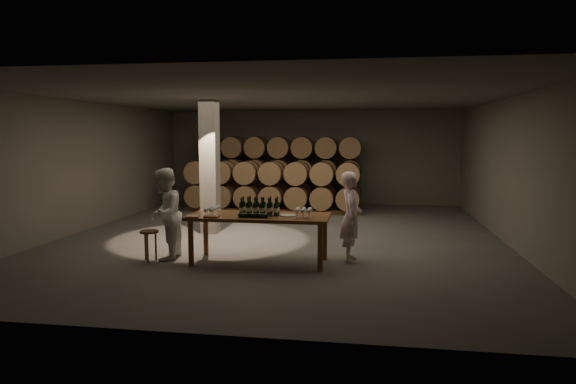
% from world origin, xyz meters
% --- Properties ---
extents(room, '(12.00, 12.00, 12.00)m').
position_xyz_m(room, '(-1.80, 0.20, 1.60)').
color(room, '#4E4C49').
rests_on(room, ground).
extents(tasting_table, '(2.60, 1.10, 0.90)m').
position_xyz_m(tasting_table, '(0.00, -2.50, 0.80)').
color(tasting_table, brown).
rests_on(tasting_table, ground).
extents(barrel_stack_back, '(5.48, 0.95, 2.31)m').
position_xyz_m(barrel_stack_back, '(-0.96, 5.20, 1.20)').
color(barrel_stack_back, '#51331B').
rests_on(barrel_stack_back, ground).
extents(barrel_stack_front, '(5.48, 0.95, 1.57)m').
position_xyz_m(barrel_stack_front, '(-0.96, 3.80, 0.83)').
color(barrel_stack_front, '#51331B').
rests_on(barrel_stack_front, ground).
extents(bottle_cluster, '(0.74, 0.24, 0.34)m').
position_xyz_m(bottle_cluster, '(-0.00, -2.48, 1.02)').
color(bottle_cluster, black).
rests_on(bottle_cluster, tasting_table).
extents(lying_bottles, '(0.64, 0.09, 0.09)m').
position_xyz_m(lying_bottles, '(-0.03, -2.82, 0.94)').
color(lying_bottles, black).
rests_on(lying_bottles, tasting_table).
extents(glass_cluster_left, '(0.19, 0.52, 0.16)m').
position_xyz_m(glass_cluster_left, '(-0.87, -2.61, 1.01)').
color(glass_cluster_left, silver).
rests_on(glass_cluster_left, tasting_table).
extents(glass_cluster_right, '(0.30, 0.30, 0.17)m').
position_xyz_m(glass_cluster_right, '(0.85, -2.65, 1.02)').
color(glass_cluster_right, silver).
rests_on(glass_cluster_right, tasting_table).
extents(plate, '(0.30, 0.30, 0.02)m').
position_xyz_m(plate, '(0.53, -2.51, 0.91)').
color(plate, silver).
rests_on(plate, tasting_table).
extents(notebook_near, '(0.25, 0.20, 0.03)m').
position_xyz_m(notebook_near, '(-0.79, -2.89, 0.92)').
color(notebook_near, brown).
rests_on(notebook_near, tasting_table).
extents(notebook_corner, '(0.28, 0.33, 0.02)m').
position_xyz_m(notebook_corner, '(-1.15, -2.90, 0.91)').
color(notebook_corner, brown).
rests_on(notebook_corner, tasting_table).
extents(pen, '(0.12, 0.04, 0.01)m').
position_xyz_m(pen, '(-0.73, -2.95, 0.91)').
color(pen, black).
rests_on(pen, tasting_table).
extents(stool, '(0.35, 0.35, 0.58)m').
position_xyz_m(stool, '(-2.08, -2.71, 0.48)').
color(stool, '#51331B').
rests_on(stool, ground).
extents(person_man, '(0.44, 0.64, 1.70)m').
position_xyz_m(person_man, '(1.68, -2.10, 0.85)').
color(person_man, white).
rests_on(person_man, ground).
extents(person_woman, '(0.69, 0.87, 1.75)m').
position_xyz_m(person_woman, '(-1.85, -2.51, 0.88)').
color(person_woman, white).
rests_on(person_woman, ground).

